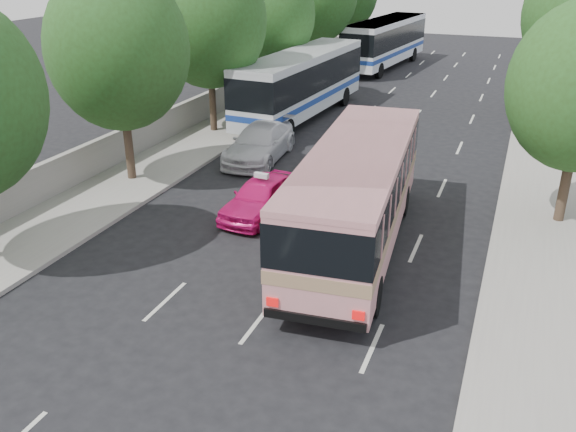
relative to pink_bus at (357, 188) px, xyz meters
The scene contains 13 objects.
ground 4.48m from the pink_bus, 125.48° to the right, with size 120.00×120.00×0.00m, color black.
sidewalk_left 20.09m from the pink_bus, 122.59° to the left, with size 4.00×90.00×0.15m, color #9E998E.
sidewalk_right 18.08m from the pink_bus, 69.66° to the left, with size 4.00×90.00×0.12m, color #9E998E.
low_wall 21.04m from the pink_bus, 126.73° to the left, with size 0.30×90.00×1.50m, color #9E998E.
tree_left_b 11.61m from the pink_bus, 165.45° to the left, with size 5.70×5.70×8.88m.
tree_left_c 15.81m from the pink_bus, 135.29° to the left, with size 6.00×6.00×9.35m.
tree_left_d 21.92m from the pink_bus, 119.87° to the left, with size 5.52×5.52×8.60m.
pink_bus is the anchor object (origin of this frame).
pink_taxi 4.54m from the pink_bus, 159.52° to the left, with size 1.77×4.39×1.50m, color #D7126A.
white_pickup 10.22m from the pink_bus, 131.87° to the left, with size 2.26×5.56×1.61m, color silver.
tour_coach_front 17.15m from the pink_bus, 116.15° to the left, with size 3.63×12.87×3.80m.
tour_coach_rear 34.06m from the pink_bus, 101.45° to the left, with size 4.27×13.19×3.88m.
taxi_roof_sign 4.34m from the pink_bus, 159.52° to the left, with size 0.55×0.18×0.18m, color silver.
Camera 1 is at (6.85, -14.70, 9.35)m, focal length 38.00 mm.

